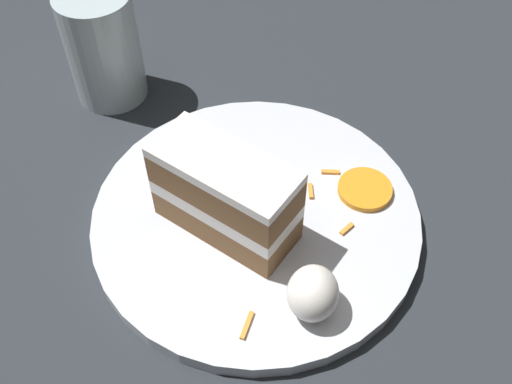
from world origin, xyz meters
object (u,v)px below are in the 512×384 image
drinking_glass (105,54)px  plate (256,218)px  orange_garnish (365,189)px  cake_slice (226,195)px  cream_dollop (313,293)px

drinking_glass → plate: bearing=53.4°
orange_garnish → drinking_glass: drinking_glass is taller
plate → drinking_glass: (-0.15, -0.20, 0.05)m
cake_slice → drinking_glass: bearing=-110.5°
cake_slice → plate: bearing=152.4°
cream_dollop → plate: bearing=-143.0°
plate → cream_dollop: size_ratio=6.55×
plate → orange_garnish: (-0.05, 0.10, 0.01)m
plate → cake_slice: size_ratio=2.22×
cream_dollop → orange_garnish: (-0.13, 0.03, -0.02)m
cake_slice → cream_dollop: cake_slice is taller
plate → orange_garnish: orange_garnish is taller
cream_dollop → drinking_glass: size_ratio=0.37×
cake_slice → drinking_glass: size_ratio=1.11×
orange_garnish → cake_slice: bearing=-61.1°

